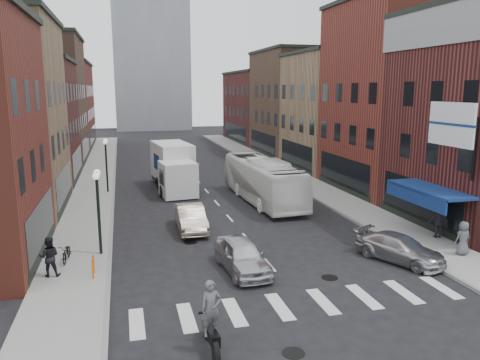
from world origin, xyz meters
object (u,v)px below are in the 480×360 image
parked_bicycle (67,252)px  ped_left_solo (49,257)px  motorcycle_rider (211,319)px  streetlamp_far (106,155)px  sedan_left_far (191,218)px  sedan_left_near (242,256)px  box_truck (174,168)px  ped_right_a (438,219)px  streetlamp_near (98,197)px  ped_right_c (463,238)px  billboard_sign (453,126)px  curb_car (400,248)px  bike_rack (93,267)px  transit_bus (263,180)px

parked_bicycle → ped_left_solo: ped_left_solo is taller
motorcycle_rider → parked_bicycle: (-4.98, 8.69, -0.52)m
streetlamp_far → sedan_left_far: streetlamp_far is taller
sedan_left_near → ped_left_solo: ped_left_solo is taller
box_truck → ped_right_a: bearing=-59.9°
streetlamp_near → sedan_left_far: size_ratio=0.97×
ped_right_a → ped_right_c: 2.63m
billboard_sign → box_truck: size_ratio=0.44×
streetlamp_near → curb_car: (13.33, -4.00, -2.30)m
motorcycle_rider → ped_right_c: 13.83m
billboard_sign → motorcycle_rider: billboard_sign is taller
bike_rack → transit_bus: bearing=46.6°
streetlamp_far → ped_left_solo: (-1.93, -16.28, -1.92)m
box_truck → motorcycle_rider: box_truck is taller
curb_car → billboard_sign: bearing=-15.1°
motorcycle_rider → ped_left_solo: motorcycle_rider is taller
streetlamp_near → curb_car: bearing=-16.7°
parked_bicycle → ped_right_c: (17.89, -3.71, 0.41)m
motorcycle_rider → sedan_left_near: (2.49, 5.91, -0.36)m
box_truck → parked_bicycle: (-6.48, -14.73, -1.21)m
parked_bicycle → ped_right_a: ped_right_a is taller
bike_rack → curb_car: size_ratio=0.19×
sedan_left_near → sedan_left_far: 6.65m
transit_bus → sedan_left_far: transit_bus is taller
billboard_sign → bike_rack: 17.14m
streetlamp_far → bike_rack: (-0.20, -16.70, -2.36)m
motorcycle_rider → ped_left_solo: 8.90m
streetlamp_far → ped_left_solo: streetlamp_far is taller
motorcycle_rider → curb_car: size_ratio=0.54×
billboard_sign → sedan_left_near: bearing=179.4°
box_truck → streetlamp_far: bearing=174.3°
box_truck → curb_car: box_truck is taller
billboard_sign → streetlamp_near: 16.68m
parked_bicycle → ped_right_a: bearing=0.7°
transit_bus → curb_car: 13.05m
billboard_sign → curb_car: 6.15m
motorcycle_rider → transit_bus: (7.10, 18.04, 0.45)m
sedan_left_near → billboard_sign: bearing=-5.0°
ped_left_solo → parked_bicycle: bearing=-104.1°
bike_rack → sedan_left_far: 7.64m
ped_right_a → box_truck: bearing=-42.7°
curb_car → ped_right_c: (3.10, -0.32, 0.35)m
ped_left_solo → ped_right_c: (18.37, -2.04, -0.03)m
box_truck → motorcycle_rider: (-1.50, -23.42, -0.69)m
transit_bus → ped_right_a: size_ratio=5.63×
box_truck → parked_bicycle: 16.13m
sedan_left_far → transit_bus: bearing=44.4°
parked_bicycle → motorcycle_rider: bearing=-55.9°
bike_rack → curb_car: curb_car is taller
ped_right_c → parked_bicycle: bearing=-14.0°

